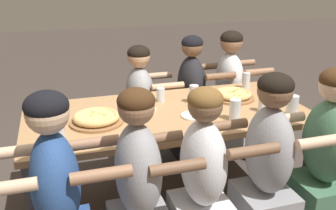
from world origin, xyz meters
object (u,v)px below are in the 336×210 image
at_px(pizza_board_main, 233,95).
at_px(diner_near_right, 322,168).
at_px(drinking_glass_b, 235,111).
at_px(drinking_glass_c, 161,96).
at_px(diner_near_midright, 266,178).
at_px(empty_plate_b, 194,116).
at_px(drinking_glass_f, 246,82).
at_px(drinking_glass_e, 268,88).
at_px(diner_near_center, 201,193).
at_px(drinking_glass_g, 263,104).
at_px(diner_near_midleft, 138,202).
at_px(drinking_glass_h, 292,107).
at_px(diner_far_midright, 191,103).
at_px(diner_far_right, 229,97).
at_px(empty_plate_a, 142,109).
at_px(drinking_glass_d, 58,135).
at_px(cocktail_glass_blue, 54,120).
at_px(diner_far_center, 141,111).
at_px(drinking_glass_a, 194,94).
at_px(pizza_board_second, 96,118).

height_order(pizza_board_main, diner_near_right, diner_near_right).
height_order(drinking_glass_b, drinking_glass_c, drinking_glass_b).
distance_m(drinking_glass_b, diner_near_midright, 0.50).
relative_size(empty_plate_b, drinking_glass_f, 1.37).
height_order(drinking_glass_e, diner_near_center, diner_near_center).
relative_size(drinking_glass_g, diner_near_midleft, 0.10).
relative_size(drinking_glass_f, drinking_glass_h, 0.91).
bearing_deg(drinking_glass_g, diner_far_midright, 102.75).
bearing_deg(diner_far_right, empty_plate_a, -58.36).
height_order(drinking_glass_d, diner_far_midright, diner_far_midright).
bearing_deg(diner_near_midright, pizza_board_main, -12.18).
distance_m(drinking_glass_h, diner_far_right, 1.06).
xyz_separation_m(cocktail_glass_blue, drinking_glass_c, (0.78, 0.24, 0.01)).
bearing_deg(drinking_glass_b, diner_far_center, 113.51).
bearing_deg(drinking_glass_f, diner_far_midright, 133.63).
distance_m(diner_far_right, diner_far_center, 0.86).
bearing_deg(drinking_glass_e, drinking_glass_d, -164.95).
xyz_separation_m(drinking_glass_g, drinking_glass_h, (0.15, -0.14, 0.01)).
relative_size(drinking_glass_a, diner_far_center, 0.13).
distance_m(empty_plate_b, diner_near_center, 0.62).
xyz_separation_m(empty_plate_a, diner_near_midleft, (-0.21, -0.78, -0.22)).
bearing_deg(cocktail_glass_blue, pizza_board_main, 5.83).
bearing_deg(drinking_glass_h, empty_plate_b, 163.64).
xyz_separation_m(pizza_board_main, diner_near_midright, (-0.18, -0.81, -0.23)).
relative_size(drinking_glass_a, diner_near_midright, 0.12).
xyz_separation_m(cocktail_glass_blue, drinking_glass_f, (1.56, 0.35, 0.02)).
distance_m(drinking_glass_a, diner_far_center, 0.71).
relative_size(cocktail_glass_blue, diner_far_center, 0.10).
bearing_deg(drinking_glass_d, pizza_board_second, 42.79).
distance_m(drinking_glass_a, drinking_glass_g, 0.51).
bearing_deg(cocktail_glass_blue, empty_plate_a, 9.82).
bearing_deg(drinking_glass_a, drinking_glass_g, -38.01).
xyz_separation_m(drinking_glass_b, diner_far_center, (-0.42, 0.97, -0.31)).
relative_size(drinking_glass_e, drinking_glass_h, 0.69).
height_order(drinking_glass_g, diner_near_right, diner_near_right).
height_order(drinking_glass_h, diner_near_right, diner_near_right).
xyz_separation_m(drinking_glass_f, diner_near_right, (0.00, -1.02, -0.26)).
relative_size(drinking_glass_c, diner_near_midright, 0.09).
relative_size(empty_plate_b, drinking_glass_c, 1.72).
xyz_separation_m(empty_plate_b, diner_far_center, (-0.19, 0.83, -0.25)).
bearing_deg(diner_near_right, diner_far_midright, 14.15).
bearing_deg(pizza_board_second, cocktail_glass_blue, 171.74).
bearing_deg(drinking_glass_b, diner_far_right, 65.71).
distance_m(empty_plate_b, diner_near_midleft, 0.80).
bearing_deg(pizza_board_second, diner_near_right, -26.13).
xyz_separation_m(diner_far_right, diner_far_center, (-0.86, 0.00, -0.05)).
height_order(drinking_glass_b, drinking_glass_d, drinking_glass_b).
distance_m(empty_plate_b, drinking_glass_f, 0.80).
xyz_separation_m(drinking_glass_h, diner_near_midright, (-0.40, -0.37, -0.27)).
height_order(drinking_glass_a, drinking_glass_e, drinking_glass_a).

